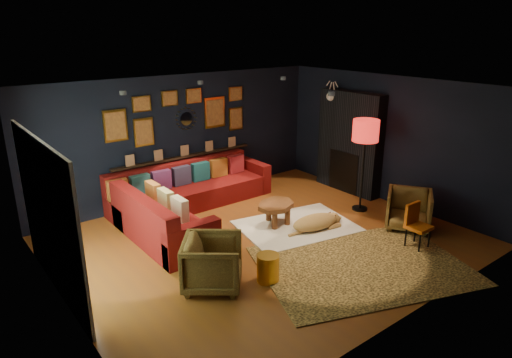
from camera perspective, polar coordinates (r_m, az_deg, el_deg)
floor at (r=7.90m, az=1.12°, el=-7.83°), size 6.50×6.50×0.00m
room_walls at (r=7.33m, az=1.20°, el=3.38°), size 6.50×6.50×6.50m
sectional at (r=8.84m, az=-9.40°, el=-2.81°), size 3.41×2.69×0.86m
ledge at (r=9.66m, az=-8.90°, el=2.81°), size 3.20×0.12×0.04m
gallery_wall at (r=9.48m, az=-9.35°, el=8.00°), size 3.15×0.04×1.02m
sunburst_mirror at (r=9.56m, az=-8.72°, el=7.46°), size 0.47×0.16×0.47m
fireplace at (r=10.20m, az=11.57°, el=4.09°), size 0.31×1.60×2.20m
deer_head at (r=10.36m, az=10.00°, el=10.23°), size 0.50×0.28×0.45m
sliding_door at (r=6.67m, az=-24.47°, el=-4.44°), size 0.06×2.80×2.20m
ceiling_spots at (r=7.77m, az=-2.54°, el=11.52°), size 3.30×2.50×0.06m
shag_rug at (r=8.47m, az=5.09°, el=-5.88°), size 2.29×1.85×0.03m
leopard_rug at (r=7.34m, az=13.16°, el=-10.50°), size 3.68×3.15×0.02m
coffee_table at (r=8.38m, az=2.52°, el=-3.56°), size 1.00×0.88×0.41m
pouf at (r=8.05m, az=-10.08°, el=-5.98°), size 0.54×0.54×0.36m
armchair_left at (r=6.50m, az=-5.45°, el=-10.11°), size 1.07×1.08×0.81m
armchair_right at (r=8.71m, az=18.55°, el=-3.45°), size 1.01×1.03×0.78m
gold_stool at (r=6.70m, az=1.51°, el=-11.04°), size 0.33×0.33×0.41m
orange_chair at (r=8.01m, az=19.36°, el=-5.10°), size 0.36×0.36×0.75m
floor_lamp at (r=8.98m, az=13.53°, el=5.47°), size 0.50×0.50×1.83m
dog at (r=8.29m, az=7.42°, el=-5.03°), size 1.33×0.79×0.39m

